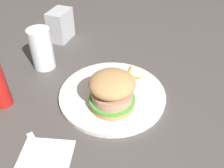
# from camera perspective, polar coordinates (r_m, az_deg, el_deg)

# --- Properties ---
(ground_plane) EXTENTS (1.60, 1.60, 0.00)m
(ground_plane) POSITION_cam_1_polar(r_m,az_deg,el_deg) (0.64, 2.43, -3.58)
(ground_plane) COLOR #47423F
(plate) EXTENTS (0.28, 0.28, 0.01)m
(plate) POSITION_cam_1_polar(r_m,az_deg,el_deg) (0.64, -0.00, -2.47)
(plate) COLOR silver
(plate) RESTS_ON ground_plane
(sandwich) EXTENTS (0.11, 0.11, 0.09)m
(sandwich) POSITION_cam_1_polar(r_m,az_deg,el_deg) (0.57, -0.08, -1.59)
(sandwich) COLOR tan
(sandwich) RESTS_ON plate
(fries_pile) EXTENTS (0.11, 0.11, 0.01)m
(fries_pile) POSITION_cam_1_polar(r_m,az_deg,el_deg) (0.68, 2.07, 1.69)
(fries_pile) COLOR gold
(fries_pile) RESTS_ON plate
(napkin) EXTENTS (0.11, 0.11, 0.00)m
(napkin) POSITION_cam_1_polar(r_m,az_deg,el_deg) (0.54, -15.89, -16.97)
(napkin) COLOR white
(napkin) RESTS_ON ground_plane
(fork) EXTENTS (0.15, 0.12, 0.00)m
(fork) POSITION_cam_1_polar(r_m,az_deg,el_deg) (0.54, -15.87, -16.95)
(fork) COLOR silver
(fork) RESTS_ON napkin
(drink_glass) EXTENTS (0.07, 0.07, 0.13)m
(drink_glass) POSITION_cam_1_polar(r_m,az_deg,el_deg) (0.75, -16.28, 7.52)
(drink_glass) COLOR silver
(drink_glass) RESTS_ON ground_plane
(napkin_dispenser) EXTENTS (0.10, 0.08, 0.11)m
(napkin_dispenser) POSITION_cam_1_polar(r_m,az_deg,el_deg) (0.90, -12.12, 13.48)
(napkin_dispenser) COLOR #B7BABF
(napkin_dispenser) RESTS_ON ground_plane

